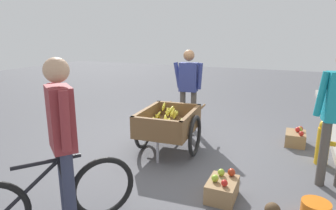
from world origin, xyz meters
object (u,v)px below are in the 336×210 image
object	(u,v)px
fire_hydrant	(323,143)
apple_crate	(222,189)
bicycle	(51,199)
fruit_cart	(168,125)
cyclist_person	(62,131)
mixed_fruit_crate	(296,138)
vendor_person	(188,83)

from	to	relation	value
fire_hydrant	apple_crate	size ratio (longest dim) A/B	1.52
bicycle	fire_hydrant	xyz separation A→B (m)	(-2.71, 2.46, -0.02)
fire_hydrant	bicycle	bearing A→B (deg)	-42.30
fire_hydrant	apple_crate	xyz separation A→B (m)	(1.48, -1.12, -0.21)
fruit_cart	bicycle	size ratio (longest dim) A/B	1.25
cyclist_person	mixed_fruit_crate	bearing A→B (deg)	148.29
apple_crate	mixed_fruit_crate	bearing A→B (deg)	160.53
bicycle	fire_hydrant	world-z (taller)	bicycle
vendor_person	cyclist_person	xyz separation A→B (m)	(3.28, -0.05, 0.07)
fruit_cart	vendor_person	size ratio (longest dim) A/B	1.08
vendor_person	fire_hydrant	distance (m)	2.50
fruit_cart	mixed_fruit_crate	world-z (taller)	fruit_cart
bicycle	apple_crate	distance (m)	1.84
fruit_cart	fire_hydrant	world-z (taller)	fruit_cart
bicycle	cyclist_person	world-z (taller)	cyclist_person
apple_crate	mixed_fruit_crate	size ratio (longest dim) A/B	1.00
cyclist_person	mixed_fruit_crate	distance (m)	3.94
fire_hydrant	mixed_fruit_crate	world-z (taller)	fire_hydrant
vendor_person	bicycle	size ratio (longest dim) A/B	1.15
fruit_cart	fire_hydrant	size ratio (longest dim) A/B	2.54
vendor_person	mixed_fruit_crate	distance (m)	2.13
bicycle	apple_crate	world-z (taller)	bicycle
fruit_cart	vendor_person	world-z (taller)	vendor_person
vendor_person	bicycle	bearing A→B (deg)	-2.34
vendor_person	apple_crate	xyz separation A→B (m)	(2.17, 1.21, -0.81)
vendor_person	bicycle	distance (m)	3.46
cyclist_person	apple_crate	bearing A→B (deg)	131.45
fire_hydrant	apple_crate	world-z (taller)	fire_hydrant
bicycle	apple_crate	bearing A→B (deg)	132.40
bicycle	mixed_fruit_crate	bearing A→B (deg)	148.09
vendor_person	mixed_fruit_crate	world-z (taller)	vendor_person
cyclist_person	fire_hydrant	size ratio (longest dim) A/B	2.49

